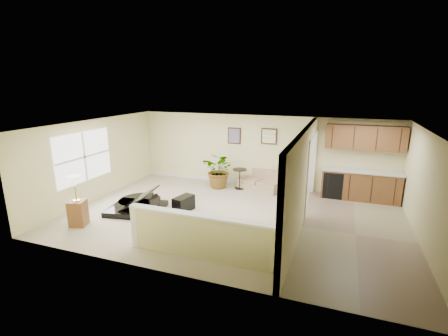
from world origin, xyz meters
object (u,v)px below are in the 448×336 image
(loveseat, at_px, (261,180))
(small_plant, at_px, (288,191))
(piano_bench, at_px, (184,204))
(palm_plant, at_px, (220,170))
(accent_table, at_px, (240,176))
(lamp_stand, at_px, (77,205))
(piano, at_px, (137,190))

(loveseat, bearing_deg, small_plant, -14.21)
(piano_bench, bearing_deg, palm_plant, 85.10)
(piano_bench, xyz_separation_m, loveseat, (1.57, 2.78, 0.10))
(small_plant, bearing_deg, accent_table, 168.68)
(accent_table, relative_size, lamp_stand, 0.53)
(piano_bench, relative_size, loveseat, 0.39)
(piano_bench, distance_m, palm_plant, 2.43)
(accent_table, xyz_separation_m, small_plant, (1.71, -0.34, -0.24))
(piano_bench, bearing_deg, piano, -165.30)
(piano, relative_size, accent_table, 2.74)
(palm_plant, distance_m, small_plant, 2.44)
(loveseat, relative_size, small_plant, 3.45)
(accent_table, relative_size, small_plant, 1.44)
(piano_bench, height_order, small_plant, small_plant)
(palm_plant, distance_m, lamp_stand, 4.77)
(piano_bench, distance_m, accent_table, 2.67)
(loveseat, xyz_separation_m, palm_plant, (-1.37, -0.39, 0.30))
(loveseat, distance_m, small_plant, 1.20)
(piano, bearing_deg, palm_plant, 51.48)
(lamp_stand, bearing_deg, small_plant, 40.06)
(piano_bench, xyz_separation_m, lamp_stand, (-2.10, -1.79, 0.34))
(piano, height_order, lamp_stand, piano)
(loveseat, xyz_separation_m, small_plant, (1.03, -0.61, -0.11))
(piano, bearing_deg, lamp_stand, -128.40)
(lamp_stand, bearing_deg, piano, 61.17)
(piano_bench, bearing_deg, small_plant, 39.75)
(accent_table, distance_m, palm_plant, 0.72)
(piano_bench, height_order, loveseat, loveseat)
(accent_table, bearing_deg, lamp_stand, -124.83)
(piano, relative_size, lamp_stand, 1.45)
(accent_table, bearing_deg, piano, -127.58)
(piano_bench, xyz_separation_m, accent_table, (0.89, 2.51, 0.23))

